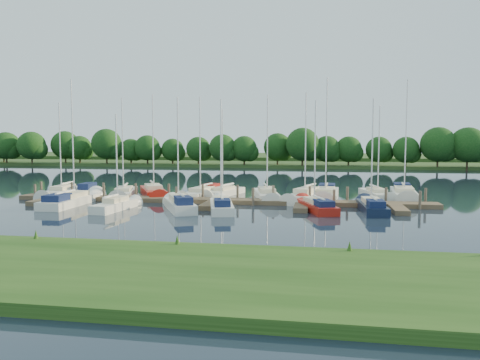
% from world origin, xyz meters
% --- Properties ---
extents(ground, '(260.00, 260.00, 0.00)m').
position_xyz_m(ground, '(0.00, 0.00, 0.00)').
color(ground, '#182030').
rests_on(ground, ground).
extents(near_bank, '(90.00, 10.00, 0.50)m').
position_xyz_m(near_bank, '(0.00, -16.00, 0.25)').
color(near_bank, '#1C4012').
rests_on(near_bank, ground).
extents(dock, '(40.00, 6.00, 0.40)m').
position_xyz_m(dock, '(0.00, 7.31, 0.20)').
color(dock, brown).
rests_on(dock, ground).
extents(mooring_pilings, '(38.24, 2.84, 2.00)m').
position_xyz_m(mooring_pilings, '(0.00, 8.43, 0.60)').
color(mooring_pilings, '#473D33').
rests_on(mooring_pilings, ground).
extents(far_shore, '(180.00, 30.00, 0.60)m').
position_xyz_m(far_shore, '(0.00, 75.00, 0.30)').
color(far_shore, '#234219').
rests_on(far_shore, ground).
extents(distant_hill, '(220.00, 40.00, 1.40)m').
position_xyz_m(distant_hill, '(0.00, 100.00, 0.70)').
color(distant_hill, '#3A5525').
rests_on(distant_hill, ground).
extents(treeline, '(148.02, 9.68, 8.31)m').
position_xyz_m(treeline, '(-4.46, 62.36, 4.11)').
color(treeline, '#38281C').
rests_on(treeline, ground).
extents(sailboat_n_0, '(2.21, 7.97, 10.22)m').
position_xyz_m(sailboat_n_0, '(-17.26, 10.47, 0.28)').
color(sailboat_n_0, white).
rests_on(sailboat_n_0, ground).
extents(motorboat, '(1.86, 5.22, 1.60)m').
position_xyz_m(motorboat, '(-15.11, 11.56, 0.34)').
color(motorboat, white).
rests_on(motorboat, ground).
extents(sailboat_n_2, '(3.83, 8.48, 10.60)m').
position_xyz_m(sailboat_n_2, '(-10.78, 11.30, 0.26)').
color(sailboat_n_2, white).
rests_on(sailboat_n_2, ground).
extents(sailboat_n_3, '(5.26, 8.33, 11.05)m').
position_xyz_m(sailboat_n_3, '(-7.83, 12.20, 0.28)').
color(sailboat_n_3, '#A7180F').
rests_on(sailboat_n_3, ground).
extents(sailboat_n_4, '(3.36, 8.51, 10.68)m').
position_xyz_m(sailboat_n_4, '(-2.48, 12.01, 0.32)').
color(sailboat_n_4, white).
rests_on(sailboat_n_4, ground).
extents(sailboat_n_5, '(3.46, 7.48, 9.45)m').
position_xyz_m(sailboat_n_5, '(-0.56, 13.68, 0.27)').
color(sailboat_n_5, white).
rests_on(sailboat_n_5, ground).
extents(sailboat_n_6, '(3.47, 8.46, 10.74)m').
position_xyz_m(sailboat_n_6, '(4.33, 11.45, 0.28)').
color(sailboat_n_6, white).
rests_on(sailboat_n_6, ground).
extents(sailboat_n_7, '(4.30, 8.43, 10.94)m').
position_xyz_m(sailboat_n_7, '(8.24, 11.11, 0.29)').
color(sailboat_n_7, white).
rests_on(sailboat_n_7, ground).
extents(sailboat_n_8, '(2.88, 10.01, 12.54)m').
position_xyz_m(sailboat_n_8, '(10.17, 13.18, 0.32)').
color(sailboat_n_8, white).
rests_on(sailboat_n_8, ground).
extents(sailboat_n_9, '(3.00, 7.71, 9.68)m').
position_xyz_m(sailboat_n_9, '(15.37, 14.48, 0.27)').
color(sailboat_n_9, white).
rests_on(sailboat_n_9, ground).
extents(sailboat_n_10, '(3.14, 9.90, 12.38)m').
position_xyz_m(sailboat_n_10, '(18.11, 15.04, 0.32)').
color(sailboat_n_10, white).
rests_on(sailboat_n_10, ground).
extents(sailboat_s_0, '(2.35, 9.31, 11.82)m').
position_xyz_m(sailboat_s_0, '(-12.88, 4.54, 0.33)').
color(sailboat_s_0, white).
rests_on(sailboat_s_0, ground).
extents(sailboat_s_1, '(2.09, 6.54, 8.53)m').
position_xyz_m(sailboat_s_1, '(-7.56, 2.27, 0.28)').
color(sailboat_s_1, white).
rests_on(sailboat_s_1, ground).
extents(sailboat_s_2, '(4.60, 7.46, 10.05)m').
position_xyz_m(sailboat_s_2, '(-2.23, 3.14, 0.35)').
color(sailboat_s_2, white).
rests_on(sailboat_s_2, ground).
extents(sailboat_s_3, '(3.29, 7.61, 9.73)m').
position_xyz_m(sailboat_s_3, '(1.37, 3.37, 0.33)').
color(sailboat_s_3, white).
rests_on(sailboat_s_3, ground).
extents(sailboat_s_4, '(3.71, 7.52, 9.62)m').
position_xyz_m(sailboat_s_4, '(9.23, 4.79, 0.32)').
color(sailboat_s_4, '#A7180F').
rests_on(sailboat_s_4, ground).
extents(sailboat_s_5, '(2.09, 7.62, 9.76)m').
position_xyz_m(sailboat_s_5, '(13.84, 5.13, 0.32)').
color(sailboat_s_5, '#0F1932').
rests_on(sailboat_s_5, ground).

